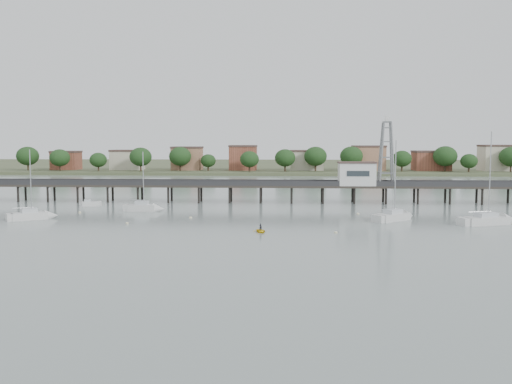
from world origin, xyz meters
TOP-DOWN VIEW (x-y plane):
  - ground_plane at (0.00, 0.00)m, footprint 500.00×500.00m
  - pier at (0.00, 60.00)m, footprint 150.00×5.00m
  - pier_building at (25.00, 60.00)m, footprint 8.40×5.40m
  - lattice_tower at (31.50, 60.00)m, footprint 3.20×3.20m
  - sailboat_d at (44.34, 28.35)m, footprint 10.52×6.04m
  - sailboat_c at (29.07, 32.49)m, footprint 8.60×7.93m
  - sailboat_b at (-18.37, 42.76)m, footprint 7.60×2.66m
  - sailboat_a at (-35.20, 29.96)m, footprint 7.83×6.37m
  - white_tender at (-32.77, 51.32)m, footprint 4.32×3.02m
  - yellow_dinghy at (5.37, 17.71)m, footprint 2.08×1.10m
  - dinghy_occupant at (5.37, 17.71)m, footprint 0.68×1.16m
  - mooring_buoys at (4.92, 30.95)m, footprint 77.62×23.22m
  - far_shore at (0.36, 239.58)m, footprint 500.00×170.00m

SIDE VIEW (x-z plane):
  - ground_plane at x=0.00m, z-range 0.00..0.00m
  - yellow_dinghy at x=5.37m, z-range -1.40..1.40m
  - dinghy_occupant at x=5.37m, z-range -0.13..0.13m
  - mooring_buoys at x=4.92m, z-range -0.12..0.28m
  - white_tender at x=-32.77m, z-range -0.30..1.25m
  - sailboat_d at x=44.34m, z-range -7.63..8.89m
  - sailboat_c at x=29.07m, z-range -6.82..8.09m
  - sailboat_a at x=-35.20m, z-range -5.91..7.19m
  - sailboat_b at x=-18.37m, z-range -5.57..6.86m
  - far_shore at x=0.36m, z-range -4.25..6.15m
  - pier at x=0.00m, z-range 1.04..6.54m
  - pier_building at x=25.00m, z-range 4.02..9.32m
  - lattice_tower at x=31.50m, z-range 3.35..18.85m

